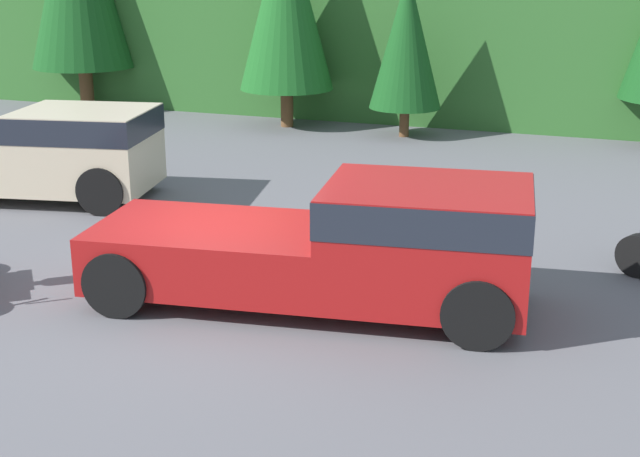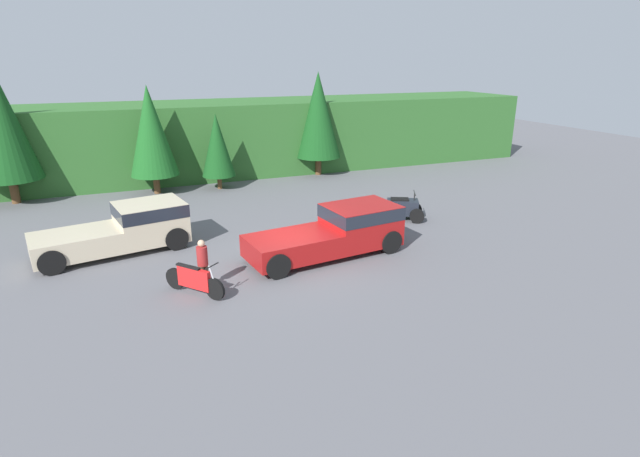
% 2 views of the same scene
% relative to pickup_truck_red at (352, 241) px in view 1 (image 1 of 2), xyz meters
% --- Properties ---
extents(ground_plane, '(80.00, 80.00, 0.00)m').
position_rel_pickup_truck_red_xyz_m(ground_plane, '(-2.03, 0.01, -0.95)').
color(ground_plane, '#5B5B60').
extents(hillside_backdrop, '(44.00, 6.00, 4.47)m').
position_rel_pickup_truck_red_xyz_m(hillside_backdrop, '(-2.03, 16.01, 1.28)').
color(hillside_backdrop, '#2D6028').
rests_on(hillside_backdrop, ground_plane).
extents(tree_mid_left, '(2.56, 2.56, 5.82)m').
position_rel_pickup_truck_red_xyz_m(tree_mid_left, '(-5.69, 11.88, 2.47)').
color(tree_mid_left, brown).
rests_on(tree_mid_left, ground_plane).
extents(tree_mid_right, '(1.87, 1.87, 4.24)m').
position_rel_pickup_truck_red_xyz_m(tree_mid_right, '(-2.28, 11.62, 1.54)').
color(tree_mid_right, brown).
rests_on(tree_mid_right, ground_plane).
extents(pickup_truck_red, '(6.16, 2.91, 1.78)m').
position_rel_pickup_truck_red_xyz_m(pickup_truck_red, '(0.00, 0.00, 0.00)').
color(pickup_truck_red, maroon).
rests_on(pickup_truck_red, ground_plane).
extents(pickup_truck_second, '(5.85, 3.17, 1.78)m').
position_rel_pickup_truck_red_xyz_m(pickup_truck_second, '(-7.47, 3.34, -0.00)').
color(pickup_truck_second, beige).
rests_on(pickup_truck_second, ground_plane).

